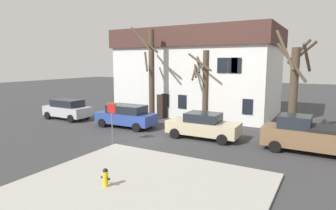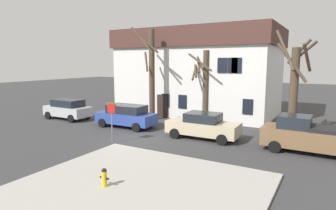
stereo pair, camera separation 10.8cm
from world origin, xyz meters
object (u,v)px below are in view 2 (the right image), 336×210
at_px(car_silver_wagon, 68,109).
at_px(bicycle_leaning, 138,116).
at_px(building_main, 198,71).
at_px(tree_bare_mid, 204,84).
at_px(car_blue_wagon, 126,116).
at_px(tree_bare_far, 294,85).
at_px(car_beige_sedan, 203,126).
at_px(street_sign_pole, 112,115).
at_px(tree_bare_near, 151,73).
at_px(fire_hydrant, 104,177).
at_px(pickup_truck_brown, 311,136).

bearing_deg(car_silver_wagon, bicycle_leaning, 26.07).
bearing_deg(bicycle_leaning, building_main, 65.24).
bearing_deg(tree_bare_mid, car_blue_wagon, -133.41).
bearing_deg(tree_bare_far, car_beige_sedan, -142.99).
distance_m(car_silver_wagon, street_sign_pole, 9.44).
bearing_deg(tree_bare_near, tree_bare_mid, 18.08).
height_order(car_beige_sedan, bicycle_leaning, car_beige_sedan).
height_order(building_main, tree_bare_far, building_main).
relative_size(tree_bare_far, bicycle_leaning, 4.13).
bearing_deg(street_sign_pole, bicycle_leaning, 113.04).
height_order(tree_bare_far, street_sign_pole, tree_bare_far).
xyz_separation_m(building_main, fire_hydrant, (4.09, -18.33, -3.63)).
relative_size(tree_bare_mid, bicycle_leaning, 3.44).
relative_size(car_silver_wagon, street_sign_pole, 1.71).
distance_m(tree_bare_mid, bicycle_leaning, 6.44).
relative_size(building_main, tree_bare_mid, 2.54).
distance_m(building_main, car_silver_wagon, 12.94).
xyz_separation_m(tree_bare_mid, pickup_truck_brown, (8.48, -4.78, -2.28)).
height_order(car_beige_sedan, fire_hydrant, car_beige_sedan).
xyz_separation_m(building_main, tree_bare_near, (-1.91, -5.71, 0.02)).
relative_size(tree_bare_near, tree_bare_mid, 1.33).
relative_size(building_main, car_silver_wagon, 3.49).
height_order(car_beige_sedan, pickup_truck_brown, pickup_truck_brown).
relative_size(tree_bare_mid, pickup_truck_brown, 1.13).
xyz_separation_m(car_blue_wagon, bicycle_leaning, (-0.86, 2.73, -0.55)).
height_order(tree_bare_near, pickup_truck_brown, tree_bare_near).
bearing_deg(car_blue_wagon, car_silver_wagon, -179.57).
relative_size(car_blue_wagon, bicycle_leaning, 2.73).
bearing_deg(street_sign_pole, car_blue_wagon, 116.67).
distance_m(tree_bare_mid, street_sign_pole, 9.23).
distance_m(building_main, fire_hydrant, 19.13).
bearing_deg(street_sign_pole, pickup_truck_brown, 19.87).
bearing_deg(street_sign_pole, tree_bare_near, 104.08).
height_order(building_main, car_blue_wagon, building_main).
height_order(car_beige_sedan, street_sign_pole, street_sign_pole).
distance_m(car_blue_wagon, pickup_truck_brown, 13.00).
relative_size(pickup_truck_brown, bicycle_leaning, 3.05).
bearing_deg(street_sign_pole, building_main, 89.70).
bearing_deg(tree_bare_far, building_main, 150.45).
height_order(pickup_truck_brown, fire_hydrant, pickup_truck_brown).
xyz_separation_m(tree_bare_far, car_silver_wagon, (-18.08, -3.74, -2.62)).
relative_size(tree_bare_mid, car_beige_sedan, 1.25).
distance_m(building_main, tree_bare_far, 10.91).
distance_m(tree_bare_near, fire_hydrant, 14.44).
distance_m(car_beige_sedan, street_sign_pole, 6.03).
relative_size(car_silver_wagon, fire_hydrant, 5.81).
bearing_deg(fire_hydrant, tree_bare_far, 67.44).
distance_m(tree_bare_far, car_beige_sedan, 6.84).
distance_m(building_main, car_beige_sedan, 10.70).
bearing_deg(pickup_truck_brown, tree_bare_near, 165.36).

